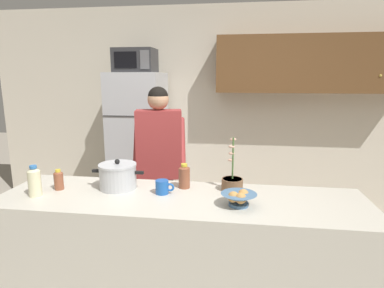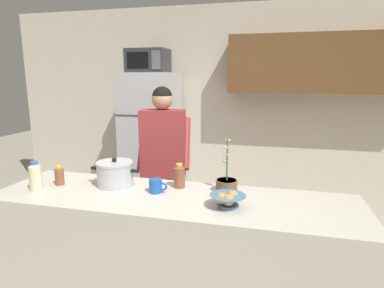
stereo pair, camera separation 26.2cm
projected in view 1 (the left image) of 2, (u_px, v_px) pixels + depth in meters
back_wall_unit at (229, 100)px, 4.19m from camera, size 6.00×0.48×2.60m
kitchen_island at (181, 260)px, 2.24m from camera, size 2.46×0.68×0.92m
refrigerator at (139, 144)px, 4.06m from camera, size 0.64×0.68×1.76m
microwave at (135, 61)px, 3.83m from camera, size 0.48×0.37×0.28m
person_near_pot at (159, 154)px, 2.98m from camera, size 0.56×0.49×1.63m
cooking_pot at (118, 176)px, 2.30m from camera, size 0.38×0.27×0.22m
coffee_mug at (162, 187)px, 2.20m from camera, size 0.13×0.09×0.10m
bread_bowl at (239, 198)px, 1.99m from camera, size 0.22×0.22×0.10m
bottle_near_edge at (35, 181)px, 2.15m from camera, size 0.08×0.08×0.21m
bottle_mid_counter at (59, 180)px, 2.28m from camera, size 0.07×0.07×0.15m
bottle_far_corner at (184, 176)px, 2.31m from camera, size 0.08×0.08×0.18m
potted_orchid at (232, 182)px, 2.27m from camera, size 0.15×0.15×0.38m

